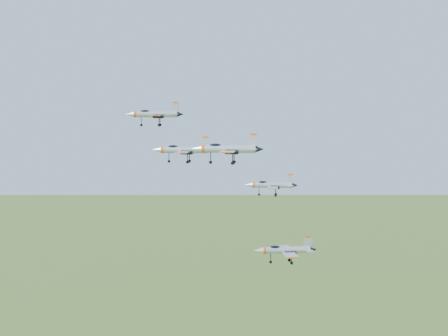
{
  "coord_description": "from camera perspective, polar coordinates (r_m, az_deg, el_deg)",
  "views": [
    {
      "loc": [
        3.2,
        -129.31,
        136.57
      ],
      "look_at": [
        -3.41,
        -1.12,
        124.5
      ],
      "focal_mm": 50.0,
      "sensor_mm": 36.0,
      "label": 1
    }
  ],
  "objects": [
    {
      "name": "jet_left_low",
      "position": [
        141.1,
        4.29,
        -1.54
      ],
      "size": [
        12.1,
        9.99,
        3.24
      ],
      "rotation": [
        0.0,
        0.0,
        -0.05
      ],
      "color": "#ADB4BA"
    },
    {
      "name": "jet_right_high",
      "position": [
        115.96,
        0.22,
        1.77
      ],
      "size": [
        13.78,
        11.41,
        3.68
      ],
      "rotation": [
        0.0,
        0.0,
        -0.08
      ],
      "color": "#ADB4BA"
    },
    {
      "name": "jet_lead",
      "position": [
        143.87,
        -6.43,
        4.92
      ],
      "size": [
        13.46,
        11.11,
        3.6
      ],
      "rotation": [
        0.0,
        0.0,
        0.05
      ],
      "color": "#ADB4BA"
    },
    {
      "name": "jet_left_high",
      "position": [
        126.79,
        -3.82,
        1.68
      ],
      "size": [
        13.0,
        10.75,
        3.48
      ],
      "rotation": [
        0.0,
        0.0,
        -0.06
      ],
      "color": "#ADB4BA"
    },
    {
      "name": "jet_right_low",
      "position": [
        120.85,
        5.56,
        -7.46
      ],
      "size": [
        12.41,
        10.36,
        3.32
      ],
      "rotation": [
        0.0,
        0.0,
        0.14
      ],
      "color": "#ADB4BA"
    }
  ]
}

